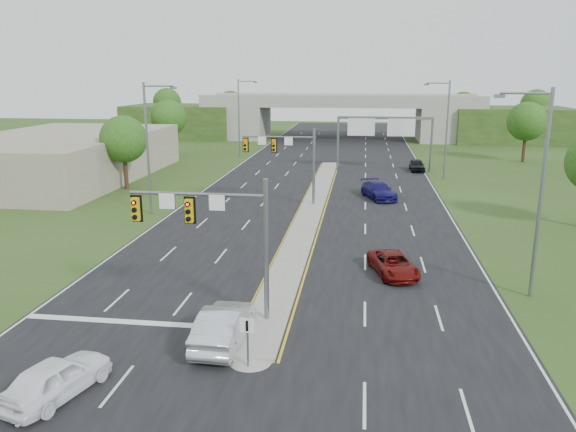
# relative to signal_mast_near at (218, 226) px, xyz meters

# --- Properties ---
(ground) EXTENTS (240.00, 240.00, 0.00)m
(ground) POSITION_rel_signal_mast_near_xyz_m (2.26, 0.07, -4.73)
(ground) COLOR #2A3F16
(ground) RESTS_ON ground
(road) EXTENTS (24.00, 160.00, 0.02)m
(road) POSITION_rel_signal_mast_near_xyz_m (2.26, 35.07, -4.72)
(road) COLOR black
(road) RESTS_ON ground
(median) EXTENTS (2.00, 54.00, 0.16)m
(median) POSITION_rel_signal_mast_near_xyz_m (2.26, 23.07, -4.63)
(median) COLOR gray
(median) RESTS_ON road
(median_nose) EXTENTS (2.00, 2.00, 0.16)m
(median_nose) POSITION_rel_signal_mast_near_xyz_m (2.26, -3.93, -4.63)
(median_nose) COLOR gray
(median_nose) RESTS_ON road
(lane_markings) EXTENTS (23.72, 160.00, 0.01)m
(lane_markings) POSITION_rel_signal_mast_near_xyz_m (1.66, 28.99, -4.70)
(lane_markings) COLOR gold
(lane_markings) RESTS_ON road
(signal_mast_near) EXTENTS (6.62, 0.60, 7.00)m
(signal_mast_near) POSITION_rel_signal_mast_near_xyz_m (0.00, 0.00, 0.00)
(signal_mast_near) COLOR slate
(signal_mast_near) RESTS_ON ground
(signal_mast_far) EXTENTS (6.62, 0.60, 7.00)m
(signal_mast_far) POSITION_rel_signal_mast_near_xyz_m (0.00, 25.00, 0.00)
(signal_mast_far) COLOR slate
(signal_mast_far) RESTS_ON ground
(keep_right_sign) EXTENTS (0.60, 0.13, 2.20)m
(keep_right_sign) POSITION_rel_signal_mast_near_xyz_m (2.26, -4.45, -3.21)
(keep_right_sign) COLOR slate
(keep_right_sign) RESTS_ON ground
(sign_gantry) EXTENTS (11.58, 0.44, 6.67)m
(sign_gantry) POSITION_rel_signal_mast_near_xyz_m (8.95, 44.99, 0.51)
(sign_gantry) COLOR slate
(sign_gantry) RESTS_ON ground
(overpass) EXTENTS (80.00, 14.00, 8.10)m
(overpass) POSITION_rel_signal_mast_near_xyz_m (2.26, 80.07, -1.17)
(overpass) COLOR gray
(overpass) RESTS_ON ground
(lightpole_l_mid) EXTENTS (2.85, 0.25, 11.00)m
(lightpole_l_mid) POSITION_rel_signal_mast_near_xyz_m (-11.03, 20.07, 1.38)
(lightpole_l_mid) COLOR slate
(lightpole_l_mid) RESTS_ON ground
(lightpole_l_far) EXTENTS (2.85, 0.25, 11.00)m
(lightpole_l_far) POSITION_rel_signal_mast_near_xyz_m (-11.03, 55.07, 1.38)
(lightpole_l_far) COLOR slate
(lightpole_l_far) RESTS_ON ground
(lightpole_r_near) EXTENTS (2.85, 0.25, 11.00)m
(lightpole_r_near) POSITION_rel_signal_mast_near_xyz_m (15.56, 5.07, 1.38)
(lightpole_r_near) COLOR slate
(lightpole_r_near) RESTS_ON ground
(lightpole_r_far) EXTENTS (2.85, 0.25, 11.00)m
(lightpole_r_far) POSITION_rel_signal_mast_near_xyz_m (15.56, 40.07, 1.38)
(lightpole_r_far) COLOR slate
(lightpole_r_far) RESTS_ON ground
(tree_l_near) EXTENTS (4.80, 4.80, 7.60)m
(tree_l_near) POSITION_rel_signal_mast_near_xyz_m (-17.74, 30.07, 0.45)
(tree_l_near) COLOR #382316
(tree_l_near) RESTS_ON ground
(tree_l_mid) EXTENTS (5.20, 5.20, 8.12)m
(tree_l_mid) POSITION_rel_signal_mast_near_xyz_m (-21.74, 55.07, 0.78)
(tree_l_mid) COLOR #382316
(tree_l_mid) RESTS_ON ground
(tree_r_mid) EXTENTS (5.20, 5.20, 8.12)m
(tree_r_mid) POSITION_rel_signal_mast_near_xyz_m (28.26, 55.07, 0.78)
(tree_r_mid) COLOR #382316
(tree_r_mid) RESTS_ON ground
(tree_back_a) EXTENTS (6.00, 6.00, 8.85)m
(tree_back_a) POSITION_rel_signal_mast_near_xyz_m (-35.74, 94.07, 1.11)
(tree_back_a) COLOR #382316
(tree_back_a) RESTS_ON ground
(tree_back_b) EXTENTS (5.60, 5.60, 8.32)m
(tree_back_b) POSITION_rel_signal_mast_near_xyz_m (-21.74, 94.07, 0.78)
(tree_back_b) COLOR #382316
(tree_back_b) RESTS_ON ground
(tree_back_c) EXTENTS (5.60, 5.60, 8.32)m
(tree_back_c) POSITION_rel_signal_mast_near_xyz_m (26.26, 94.07, 0.78)
(tree_back_c) COLOR #382316
(tree_back_c) RESTS_ON ground
(tree_back_d) EXTENTS (6.00, 6.00, 8.85)m
(tree_back_d) POSITION_rel_signal_mast_near_xyz_m (40.26, 94.07, 1.11)
(tree_back_d) COLOR #382316
(tree_back_d) RESTS_ON ground
(commercial_building) EXTENTS (18.00, 30.00, 5.00)m
(commercial_building) POSITION_rel_signal_mast_near_xyz_m (-27.74, 35.07, -2.23)
(commercial_building) COLOR gray
(commercial_building) RESTS_ON ground
(car_white) EXTENTS (2.99, 4.78, 1.52)m
(car_white) POSITION_rel_signal_mast_near_xyz_m (-4.30, -7.40, -3.95)
(car_white) COLOR white
(car_white) RESTS_ON road
(car_silver) EXTENTS (1.88, 5.17, 1.70)m
(car_silver) POSITION_rel_signal_mast_near_xyz_m (0.76, -2.40, -3.86)
(car_silver) COLOR #BABCC3
(car_silver) RESTS_ON road
(car_far_a) EXTENTS (3.31, 5.02, 1.28)m
(car_far_a) POSITION_rel_signal_mast_near_xyz_m (8.61, 7.52, -4.06)
(car_far_a) COLOR #5D0B09
(car_far_a) RESTS_ON road
(car_far_b) EXTENTS (3.88, 5.77, 1.55)m
(car_far_b) POSITION_rel_signal_mast_near_xyz_m (8.21, 28.85, -3.93)
(car_far_b) COLOR #100D4E
(car_far_b) RESTS_ON road
(car_far_c) EXTENTS (1.77, 4.21, 1.42)m
(car_far_c) POSITION_rel_signal_mast_near_xyz_m (13.26, 45.66, -3.99)
(car_far_c) COLOR black
(car_far_c) RESTS_ON road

